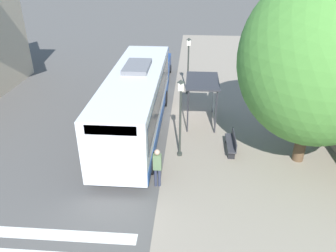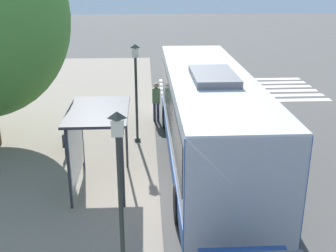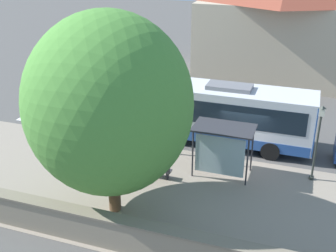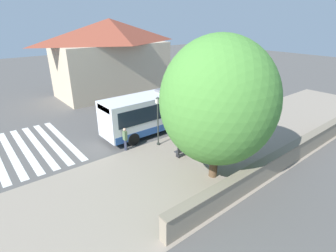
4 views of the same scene
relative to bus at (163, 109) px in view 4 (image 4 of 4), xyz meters
name	(u,v)px [view 4 (image 4 of 4)]	position (x,y,z in m)	size (l,w,h in m)	color
ground_plane	(192,128)	(-1.71, -1.94, -1.82)	(120.00, 120.00, 0.00)	#514F4C
sidewalk_plaza	(232,146)	(-6.21, -1.94, -1.81)	(9.00, 44.00, 0.02)	gray
crosswalk_stripes	(32,148)	(3.29, 10.17, -1.82)	(9.00, 5.25, 0.01)	silver
stone_wall	(284,158)	(-10.26, -1.94, -1.13)	(0.60, 20.00, 1.37)	gray
background_building	(112,56)	(13.42, -2.40, 2.87)	(7.40, 14.04, 9.12)	#C6B293
bus	(163,109)	(0.00, 0.00, 0.00)	(2.74, 11.07, 3.51)	silver
bus_shelter	(204,113)	(-3.66, -1.32, 0.29)	(1.79, 2.94, 2.54)	#2D2D33
pedestrian	(125,137)	(-1.62, 4.81, -0.75)	(0.34, 0.24, 1.80)	#2D3347
bench	(186,149)	(-4.97, 1.79, -1.34)	(0.40, 1.86, 0.88)	#333338
street_lamp_near	(158,117)	(-2.44, 2.39, 0.50)	(0.28, 0.28, 3.89)	#2D332D
street_lamp_far	(229,99)	(-2.64, -5.59, 0.48)	(0.28, 0.28, 3.86)	#2D332D
shade_tree	(218,101)	(-8.04, 2.36, 3.05)	(6.60, 6.60, 8.51)	brown
parked_car_behind_bus	(228,100)	(-0.29, -8.67, -0.80)	(1.82, 4.11, 2.12)	navy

